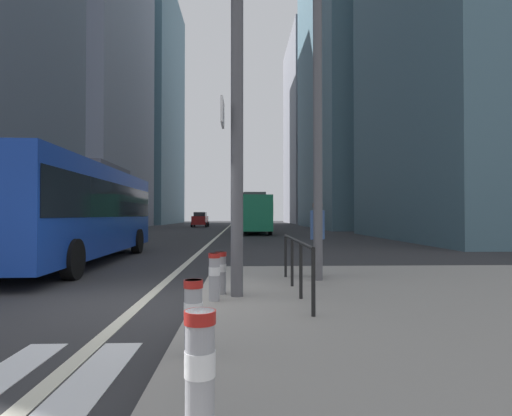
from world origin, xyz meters
TOP-DOWN VIEW (x-y plane):
  - ground_plane at (0.00, 20.00)m, footprint 160.00×160.00m
  - median_island at (5.50, -1.00)m, footprint 9.00×10.00m
  - lane_centre_line at (0.00, 30.00)m, footprint 0.20×80.00m
  - office_tower_left_mid at (-16.00, 41.78)m, footprint 10.05×21.79m
  - office_tower_left_far at (-16.00, 68.43)m, footprint 10.99×25.43m
  - office_tower_right_mid at (17.00, 43.98)m, footprint 13.11×24.42m
  - office_tower_right_far at (17.00, 71.92)m, footprint 12.34×21.31m
  - city_bus_blue_oncoming at (-3.62, 6.14)m, footprint 2.90×10.90m
  - city_bus_red_receding at (2.72, 28.78)m, footprint 2.90×11.74m
  - car_oncoming_mid at (-3.69, 46.87)m, footprint 2.08×4.10m
  - car_receding_near at (3.29, 39.31)m, footprint 2.20×4.28m
  - car_receding_far at (2.80, 54.33)m, footprint 2.16×4.31m
  - traffic_signal_gantry at (-0.27, -0.25)m, footprint 5.95×0.65m
  - street_lamp_post at (3.46, 1.49)m, footprint 5.50×0.32m
  - bollard_front at (1.54, -5.00)m, footprint 0.20×0.20m
  - bollard_left at (1.30, -3.35)m, footprint 0.20×0.20m
  - bollard_right at (1.33, -0.61)m, footprint 0.20×0.20m
  - bollard_back at (1.41, -0.03)m, footprint 0.20×0.20m
  - pedestrian_railing at (2.80, 0.13)m, footprint 0.06×3.77m
  - pedestrian_waiting at (3.54, 1.93)m, footprint 0.38×0.45m

SIDE VIEW (x-z plane):
  - ground_plane at x=0.00m, z-range 0.00..0.00m
  - lane_centre_line at x=0.00m, z-range 0.00..0.01m
  - median_island at x=5.50m, z-range 0.00..0.15m
  - bollard_back at x=1.41m, z-range 0.20..0.96m
  - bollard_left at x=1.30m, z-range 0.20..0.97m
  - bollard_right at x=1.33m, z-range 0.20..0.99m
  - bollard_front at x=1.54m, z-range 0.20..1.05m
  - pedestrian_railing at x=2.80m, z-range 0.37..1.35m
  - car_oncoming_mid at x=-3.69m, z-range 0.02..1.96m
  - car_receding_near at x=3.29m, z-range 0.02..1.96m
  - car_receding_far at x=2.80m, z-range 0.02..1.96m
  - pedestrian_waiting at x=3.54m, z-range 0.25..2.03m
  - city_bus_blue_oncoming at x=-3.62m, z-range 0.14..3.54m
  - city_bus_red_receding at x=2.72m, z-range 0.14..3.54m
  - traffic_signal_gantry at x=-0.27m, z-range 1.10..7.10m
  - street_lamp_post at x=3.46m, z-range 1.28..9.28m
  - office_tower_right_far at x=17.00m, z-range 0.00..35.51m
  - office_tower_right_mid at x=17.00m, z-range 0.00..39.72m
  - office_tower_left_far at x=-16.00m, z-range 0.00..42.54m
  - office_tower_left_mid at x=-16.00m, z-range 0.00..53.02m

